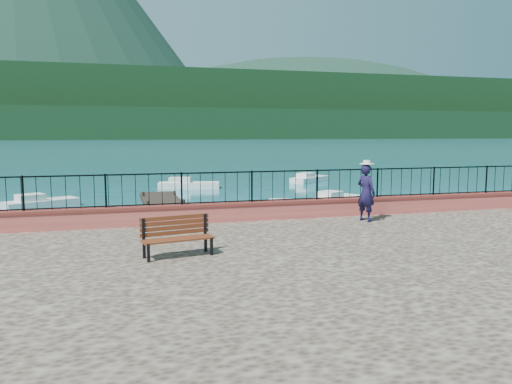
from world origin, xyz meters
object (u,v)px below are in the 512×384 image
person (366,193)px  boat_5 (310,177)px  boat_0 (141,228)px  boat_1 (294,208)px  boat_4 (189,183)px  park_bench (178,244)px  boat_2 (335,197)px  boat_3 (41,200)px

person → boat_5: 24.63m
boat_0 → boat_1: 7.98m
person → boat_0: (-6.63, 4.93, -1.69)m
boat_4 → boat_5: size_ratio=1.10×
boat_0 → boat_5: bearing=60.2°
park_bench → boat_0: size_ratio=0.45×
park_bench → boat_2: 17.57m
person → park_bench: bearing=92.2°
boat_2 → park_bench: bearing=-157.2°
boat_1 → boat_2: bearing=65.2°
park_bench → boat_0: park_bench is taller
boat_3 → boat_5: size_ratio=0.95×
boat_1 → boat_4: size_ratio=0.88×
park_bench → person: size_ratio=0.93×
park_bench → boat_5: 29.69m
boat_0 → boat_1: (7.29, 3.25, 0.00)m
boat_3 → boat_5: bearing=-2.3°
boat_4 → boat_0: bearing=-92.1°
boat_0 → boat_2: size_ratio=1.04×
park_bench → boat_4: size_ratio=0.39×
boat_3 → boat_1: bearing=-55.1°
boat_1 → boat_4: same height
boat_0 → boat_5: size_ratio=0.93×
boat_2 → boat_4: size_ratio=0.81×
boat_3 → boat_4: size_ratio=0.86×
person → boat_4: 21.77m
boat_0 → boat_4: 17.15m
park_bench → boat_5: (13.77, 26.29, -1.07)m
boat_0 → boat_4: bearing=83.7°
boat_3 → boat_5: (18.85, 9.08, 0.00)m
boat_2 → boat_4: (-6.62, 10.35, 0.00)m
boat_0 → boat_5: 23.27m
boat_0 → park_bench: bearing=-79.1°
boat_1 → boat_4: bearing=127.6°
park_bench → boat_0: bearing=82.9°
person → boat_2: 12.09m
boat_1 → boat_4: (-3.10, 13.38, 0.00)m
boat_1 → boat_5: bearing=90.1°
park_bench → boat_1: bearing=48.1°
boat_4 → boat_5: bearing=22.3°
person → boat_5: size_ratio=0.45×
boat_0 → boat_1: same height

